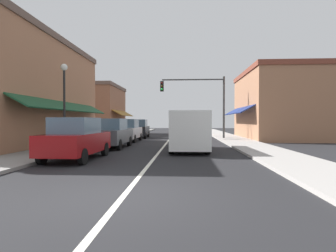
% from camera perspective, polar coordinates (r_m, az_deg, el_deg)
% --- Properties ---
extents(ground_plane, '(80.00, 80.00, 0.00)m').
position_cam_1_polar(ground_plane, '(24.00, 0.23, -2.85)').
color(ground_plane, black).
extents(sidewalk_left, '(2.60, 56.00, 0.12)m').
position_cam_1_polar(sidewalk_left, '(24.91, -12.52, -2.60)').
color(sidewalk_left, gray).
rests_on(sidewalk_left, ground).
extents(sidewalk_right, '(2.60, 56.00, 0.12)m').
position_cam_1_polar(sidewalk_right, '(24.32, 13.29, -2.69)').
color(sidewalk_right, '#A39E99').
rests_on(sidewalk_right, ground).
extents(lane_center_stripe, '(0.14, 52.00, 0.01)m').
position_cam_1_polar(lane_center_stripe, '(24.00, 0.23, -2.84)').
color(lane_center_stripe, silver).
rests_on(lane_center_stripe, ground).
extents(storefront_left_block, '(6.73, 14.20, 7.19)m').
position_cam_1_polar(storefront_left_block, '(21.02, -27.81, 6.29)').
color(storefront_left_block, '#9E6B4C').
rests_on(storefront_left_block, ground).
extents(storefront_right_block, '(6.98, 10.20, 6.16)m').
position_cam_1_polar(storefront_right_block, '(27.25, 21.19, 4.04)').
color(storefront_right_block, '#9E6B4C').
rests_on(storefront_right_block, ground).
extents(storefront_far_left, '(6.88, 8.20, 6.01)m').
position_cam_1_polar(storefront_far_left, '(35.64, -14.44, 3.23)').
color(storefront_far_left, '#8E5B42').
rests_on(storefront_far_left, ground).
extents(parked_car_nearest_left, '(1.84, 4.13, 1.77)m').
position_cam_1_polar(parked_car_nearest_left, '(12.30, -18.25, -2.52)').
color(parked_car_nearest_left, maroon).
rests_on(parked_car_nearest_left, ground).
extents(parked_car_second_left, '(1.82, 4.12, 1.77)m').
position_cam_1_polar(parked_car_second_left, '(17.11, -11.48, -1.50)').
color(parked_car_second_left, '#4C5156').
rests_on(parked_car_second_left, ground).
extents(parked_car_third_left, '(1.80, 4.11, 1.77)m').
position_cam_1_polar(parked_car_third_left, '(22.16, -8.34, -0.91)').
color(parked_car_third_left, silver).
rests_on(parked_car_third_left, ground).
extents(parked_car_far_left, '(1.87, 4.15, 1.77)m').
position_cam_1_polar(parked_car_far_left, '(26.85, -6.05, -0.57)').
color(parked_car_far_left, black).
rests_on(parked_car_far_left, ground).
extents(van_in_lane, '(2.06, 5.21, 2.12)m').
position_cam_1_polar(van_in_lane, '(15.23, 4.21, -0.78)').
color(van_in_lane, silver).
rests_on(van_in_lane, ground).
extents(traffic_signal_mast_arm, '(5.72, 0.50, 5.56)m').
position_cam_1_polar(traffic_signal_mast_arm, '(25.00, 6.76, 6.13)').
color(traffic_signal_mast_arm, '#333333').
rests_on(traffic_signal_mast_arm, ground).
extents(street_lamp_left_near, '(0.36, 0.36, 4.70)m').
position_cam_1_polar(street_lamp_left_near, '(16.05, -20.48, 6.49)').
color(street_lamp_left_near, black).
rests_on(street_lamp_left_near, ground).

